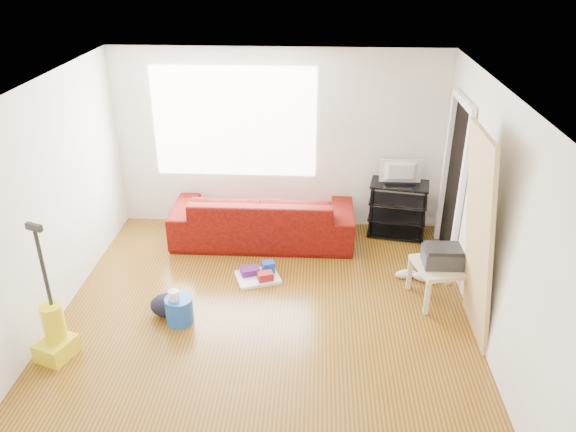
# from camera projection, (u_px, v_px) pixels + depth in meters

# --- Properties ---
(room) EXTENTS (4.51, 5.01, 2.51)m
(room) POSITION_uv_depth(u_px,v_px,m) (270.00, 217.00, 5.55)
(room) COLOR #553310
(room) RESTS_ON ground
(sofa) EXTENTS (2.43, 0.95, 0.71)m
(sofa) POSITION_uv_depth(u_px,v_px,m) (264.00, 240.00, 7.73)
(sofa) COLOR #310503
(sofa) RESTS_ON ground
(tv_stand) EXTENTS (0.84, 0.57, 0.77)m
(tv_stand) POSITION_uv_depth(u_px,v_px,m) (398.00, 209.00, 7.70)
(tv_stand) COLOR black
(tv_stand) RESTS_ON ground
(tv) EXTENTS (0.55, 0.07, 0.32)m
(tv) POSITION_uv_depth(u_px,v_px,m) (401.00, 172.00, 7.47)
(tv) COLOR black
(tv) RESTS_ON tv_stand
(side_table) EXTENTS (0.68, 0.68, 0.46)m
(side_table) POSITION_uv_depth(u_px,v_px,m) (441.00, 270.00, 6.31)
(side_table) COLOR beige
(side_table) RESTS_ON ground
(printer) EXTENTS (0.44, 0.34, 0.22)m
(printer) POSITION_uv_depth(u_px,v_px,m) (443.00, 256.00, 6.23)
(printer) COLOR #2B2C31
(printer) RESTS_ON side_table
(bucket) EXTENTS (0.33, 0.33, 0.30)m
(bucket) POSITION_uv_depth(u_px,v_px,m) (181.00, 321.00, 6.09)
(bucket) COLOR #184DB5
(bucket) RESTS_ON ground
(toilet_paper) EXTENTS (0.12, 0.12, 0.11)m
(toilet_paper) POSITION_uv_depth(u_px,v_px,m) (175.00, 307.00, 5.98)
(toilet_paper) COLOR white
(toilet_paper) RESTS_ON bucket
(cleaning_tray) EXTENTS (0.61, 0.55, 0.18)m
(cleaning_tray) POSITION_uv_depth(u_px,v_px,m) (259.00, 274.00, 6.83)
(cleaning_tray) COLOR white
(cleaning_tray) RESTS_ON ground
(backpack) EXTENTS (0.44, 0.35, 0.24)m
(backpack) POSITION_uv_depth(u_px,v_px,m) (171.00, 314.00, 6.21)
(backpack) COLOR black
(backpack) RESTS_ON ground
(sneakers) EXTENTS (0.48, 0.25, 0.11)m
(sneakers) POSITION_uv_depth(u_px,v_px,m) (414.00, 275.00, 6.81)
(sneakers) COLOR silver
(sneakers) RESTS_ON ground
(vacuum) EXTENTS (0.40, 0.42, 1.43)m
(vacuum) POSITION_uv_depth(u_px,v_px,m) (55.00, 333.00, 5.49)
(vacuum) COLOR yellow
(vacuum) RESTS_ON ground
(door_panel) EXTENTS (0.27, 0.88, 2.18)m
(door_panel) POSITION_uv_depth(u_px,v_px,m) (463.00, 328.00, 5.98)
(door_panel) COLOR tan
(door_panel) RESTS_ON ground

